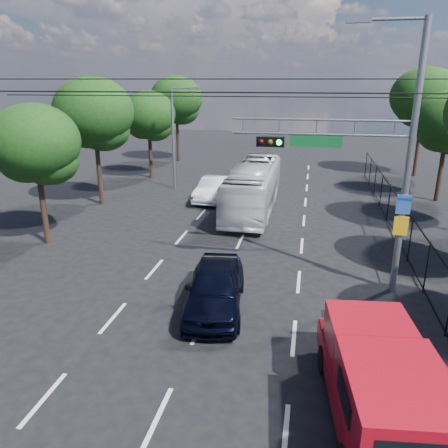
% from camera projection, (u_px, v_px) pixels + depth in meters
% --- Properties ---
extents(ground, '(120.00, 120.00, 0.00)m').
position_uv_depth(ground, '(158.00, 416.00, 10.32)').
color(ground, black).
rests_on(ground, ground).
extents(lane_markings, '(6.12, 38.00, 0.01)m').
position_uv_depth(lane_markings, '(246.00, 228.00, 23.35)').
color(lane_markings, beige).
rests_on(lane_markings, ground).
extents(signal_mast, '(6.43, 0.39, 9.50)m').
position_uv_depth(signal_mast, '(373.00, 150.00, 15.12)').
color(signal_mast, slate).
rests_on(signal_mast, ground).
extents(streetlight_left, '(2.09, 0.22, 7.08)m').
position_uv_depth(streetlight_left, '(175.00, 134.00, 30.74)').
color(streetlight_left, slate).
rests_on(streetlight_left, ground).
extents(utility_wires, '(22.00, 5.04, 0.74)m').
position_uv_depth(utility_wires, '(229.00, 89.00, 16.27)').
color(utility_wires, black).
rests_on(utility_wires, ground).
extents(fence_right, '(0.06, 34.03, 2.00)m').
position_uv_depth(fence_right, '(405.00, 230.00, 19.91)').
color(fence_right, black).
rests_on(fence_right, ground).
extents(tree_right_d, '(4.32, 4.32, 7.02)m').
position_uv_depth(tree_right_d, '(448.00, 126.00, 27.16)').
color(tree_right_d, black).
rests_on(tree_right_d, ground).
extents(tree_right_e, '(5.28, 5.28, 8.58)m').
position_uv_depth(tree_right_e, '(424.00, 102.00, 34.23)').
color(tree_right_e, black).
rests_on(tree_right_e, ground).
extents(tree_left_b, '(4.08, 4.08, 6.63)m').
position_uv_depth(tree_left_b, '(36.00, 149.00, 19.92)').
color(tree_left_b, black).
rests_on(tree_left_b, ground).
extents(tree_left_c, '(4.80, 4.80, 7.80)m').
position_uv_depth(tree_left_c, '(95.00, 118.00, 26.29)').
color(tree_left_c, black).
rests_on(tree_left_c, ground).
extents(tree_left_d, '(4.20, 4.20, 6.83)m').
position_uv_depth(tree_left_d, '(149.00, 118.00, 33.88)').
color(tree_left_d, black).
rests_on(tree_left_d, ground).
extents(tree_left_e, '(4.92, 4.92, 7.99)m').
position_uv_depth(tree_left_e, '(177.00, 102.00, 41.10)').
color(tree_left_e, black).
rests_on(tree_left_e, ground).
extents(red_pickup, '(2.68, 5.88, 2.12)m').
position_uv_depth(red_pickup, '(380.00, 382.00, 9.79)').
color(red_pickup, black).
rests_on(red_pickup, ground).
extents(navy_hatchback, '(2.45, 4.93, 1.61)m').
position_uv_depth(navy_hatchback, '(215.00, 287.00, 14.96)').
color(navy_hatchback, black).
rests_on(navy_hatchback, ground).
extents(white_bus, '(2.40, 10.22, 2.85)m').
position_uv_depth(white_bus, '(254.00, 187.00, 26.23)').
color(white_bus, silver).
rests_on(white_bus, ground).
extents(white_van, '(1.90, 4.65, 1.50)m').
position_uv_depth(white_van, '(213.00, 189.00, 28.66)').
color(white_van, silver).
rests_on(white_van, ground).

